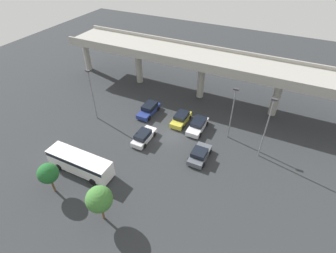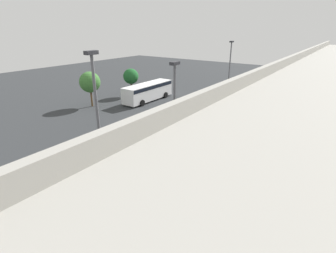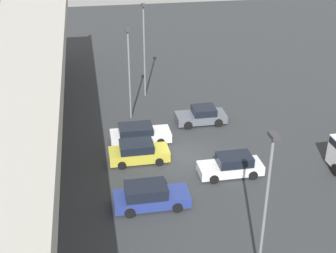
{
  "view_description": "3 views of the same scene",
  "coord_description": "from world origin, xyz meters",
  "px_view_note": "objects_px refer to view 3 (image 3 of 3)",
  "views": [
    {
      "loc": [
        12.66,
        -26.53,
        24.83
      ],
      "look_at": [
        -0.58,
        0.47,
        1.19
      ],
      "focal_mm": 28.0,
      "sensor_mm": 36.0,
      "label": 1
    },
    {
      "loc": [
        21.4,
        12.69,
        10.14
      ],
      "look_at": [
        1.6,
        -1.35,
        0.79
      ],
      "focal_mm": 28.0,
      "sensor_mm": 36.0,
      "label": 2
    },
    {
      "loc": [
        -29.97,
        6.93,
        18.21
      ],
      "look_at": [
        0.35,
        1.42,
        2.56
      ],
      "focal_mm": 50.0,
      "sensor_mm": 36.0,
      "label": 3
    }
  ],
  "objects_px": {
    "lamp_post_by_overpass": "(129,67)",
    "parked_car_1": "(231,166)",
    "lamp_post_mid_lot": "(144,45)",
    "parked_car_3": "(139,134)",
    "parked_car_0": "(150,196)",
    "parked_car_4": "(201,116)",
    "lamp_post_near_aisle": "(267,197)",
    "parked_car_2": "(138,152)"
  },
  "relations": [
    {
      "from": "parked_car_0",
      "to": "lamp_post_mid_lot",
      "type": "relative_size",
      "value": 0.54
    },
    {
      "from": "lamp_post_by_overpass",
      "to": "lamp_post_mid_lot",
      "type": "bearing_deg",
      "value": -22.17
    },
    {
      "from": "parked_car_2",
      "to": "lamp_post_near_aisle",
      "type": "bearing_deg",
      "value": -68.76
    },
    {
      "from": "parked_car_2",
      "to": "parked_car_4",
      "type": "xyz_separation_m",
      "value": [
        5.38,
        -6.19,
        -0.04
      ]
    },
    {
      "from": "parked_car_1",
      "to": "parked_car_0",
      "type": "bearing_deg",
      "value": 23.0
    },
    {
      "from": "lamp_post_near_aisle",
      "to": "lamp_post_by_overpass",
      "type": "height_order",
      "value": "lamp_post_near_aisle"
    },
    {
      "from": "parked_car_0",
      "to": "parked_car_1",
      "type": "bearing_deg",
      "value": 23.0
    },
    {
      "from": "lamp_post_mid_lot",
      "to": "lamp_post_by_overpass",
      "type": "bearing_deg",
      "value": 157.83
    },
    {
      "from": "parked_car_1",
      "to": "lamp_post_by_overpass",
      "type": "distance_m",
      "value": 12.83
    },
    {
      "from": "parked_car_1",
      "to": "lamp_post_by_overpass",
      "type": "bearing_deg",
      "value": -60.42
    },
    {
      "from": "parked_car_4",
      "to": "parked_car_2",
      "type": "bearing_deg",
      "value": 41.04
    },
    {
      "from": "parked_car_3",
      "to": "lamp_post_near_aisle",
      "type": "relative_size",
      "value": 0.58
    },
    {
      "from": "parked_car_2",
      "to": "lamp_post_by_overpass",
      "type": "xyz_separation_m",
      "value": [
        7.54,
        -0.26,
        4.0
      ]
    },
    {
      "from": "parked_car_0",
      "to": "lamp_post_by_overpass",
      "type": "height_order",
      "value": "lamp_post_by_overpass"
    },
    {
      "from": "parked_car_4",
      "to": "parked_car_1",
      "type": "bearing_deg",
      "value": 90.61
    },
    {
      "from": "parked_car_4",
      "to": "lamp_post_by_overpass",
      "type": "distance_m",
      "value": 7.49
    },
    {
      "from": "parked_car_3",
      "to": "lamp_post_near_aisle",
      "type": "bearing_deg",
      "value": -73.96
    },
    {
      "from": "lamp_post_by_overpass",
      "to": "parked_car_0",
      "type": "bearing_deg",
      "value": 178.97
    },
    {
      "from": "parked_car_3",
      "to": "lamp_post_mid_lot",
      "type": "relative_size",
      "value": 0.54
    },
    {
      "from": "lamp_post_by_overpass",
      "to": "lamp_post_near_aisle",
      "type": "bearing_deg",
      "value": -167.07
    },
    {
      "from": "parked_car_0",
      "to": "parked_car_3",
      "type": "distance_m",
      "value": 8.64
    },
    {
      "from": "lamp_post_by_overpass",
      "to": "parked_car_4",
      "type": "bearing_deg",
      "value": -110.01
    },
    {
      "from": "parked_car_0",
      "to": "parked_car_2",
      "type": "xyz_separation_m",
      "value": [
        5.71,
        0.02,
        -0.02
      ]
    },
    {
      "from": "parked_car_2",
      "to": "parked_car_3",
      "type": "relative_size",
      "value": 0.93
    },
    {
      "from": "parked_car_1",
      "to": "parked_car_3",
      "type": "height_order",
      "value": "parked_car_1"
    },
    {
      "from": "parked_car_0",
      "to": "parked_car_1",
      "type": "relative_size",
      "value": 1.06
    },
    {
      "from": "parked_car_1",
      "to": "parked_car_4",
      "type": "bearing_deg",
      "value": -89.39
    },
    {
      "from": "lamp_post_near_aisle",
      "to": "lamp_post_by_overpass",
      "type": "bearing_deg",
      "value": 12.93
    },
    {
      "from": "lamp_post_mid_lot",
      "to": "lamp_post_by_overpass",
      "type": "relative_size",
      "value": 1.11
    },
    {
      "from": "parked_car_4",
      "to": "lamp_post_by_overpass",
      "type": "bearing_deg",
      "value": -20.01
    },
    {
      "from": "parked_car_3",
      "to": "parked_car_4",
      "type": "bearing_deg",
      "value": 23.21
    },
    {
      "from": "parked_car_3",
      "to": "lamp_post_near_aisle",
      "type": "xyz_separation_m",
      "value": [
        -15.43,
        -4.43,
        4.15
      ]
    },
    {
      "from": "parked_car_1",
      "to": "parked_car_2",
      "type": "bearing_deg",
      "value": -25.96
    },
    {
      "from": "lamp_post_near_aisle",
      "to": "parked_car_4",
      "type": "bearing_deg",
      "value": -4.22
    },
    {
      "from": "lamp_post_by_overpass",
      "to": "parked_car_1",
      "type": "bearing_deg",
      "value": -150.42
    },
    {
      "from": "parked_car_2",
      "to": "lamp_post_by_overpass",
      "type": "height_order",
      "value": "lamp_post_by_overpass"
    },
    {
      "from": "parked_car_2",
      "to": "lamp_post_mid_lot",
      "type": "bearing_deg",
      "value": 79.86
    },
    {
      "from": "parked_car_3",
      "to": "lamp_post_mid_lot",
      "type": "height_order",
      "value": "lamp_post_mid_lot"
    },
    {
      "from": "parked_car_0",
      "to": "parked_car_4",
      "type": "bearing_deg",
      "value": 60.95
    },
    {
      "from": "parked_car_0",
      "to": "lamp_post_by_overpass",
      "type": "bearing_deg",
      "value": 88.97
    },
    {
      "from": "parked_car_0",
      "to": "parked_car_2",
      "type": "relative_size",
      "value": 1.09
    },
    {
      "from": "parked_car_3",
      "to": "lamp_post_by_overpass",
      "type": "bearing_deg",
      "value": 92.1
    }
  ]
}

